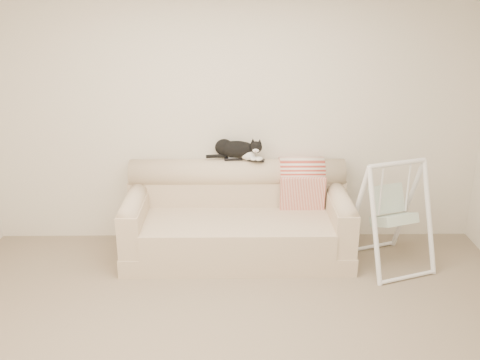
# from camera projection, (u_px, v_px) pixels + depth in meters

# --- Properties ---
(ground_plane) EXTENTS (5.00, 5.00, 0.00)m
(ground_plane) POSITION_uv_depth(u_px,v_px,m) (236.00, 355.00, 3.90)
(ground_plane) COLOR #786854
(ground_plane) RESTS_ON ground
(room_shell) EXTENTS (5.04, 4.04, 2.60)m
(room_shell) POSITION_uv_depth(u_px,v_px,m) (235.00, 155.00, 3.38)
(room_shell) COLOR beige
(room_shell) RESTS_ON ground
(sofa) EXTENTS (2.20, 0.93, 0.90)m
(sofa) POSITION_uv_depth(u_px,v_px,m) (237.00, 220.00, 5.30)
(sofa) COLOR tan
(sofa) RESTS_ON ground
(remote_a) EXTENTS (0.18, 0.07, 0.03)m
(remote_a) POSITION_uv_depth(u_px,v_px,m) (233.00, 159.00, 5.34)
(remote_a) COLOR black
(remote_a) RESTS_ON sofa
(remote_b) EXTENTS (0.18, 0.08, 0.02)m
(remote_b) POSITION_uv_depth(u_px,v_px,m) (256.00, 160.00, 5.31)
(remote_b) COLOR black
(remote_b) RESTS_ON sofa
(tuxedo_cat) EXTENTS (0.57, 0.31, 0.22)m
(tuxedo_cat) POSITION_uv_depth(u_px,v_px,m) (237.00, 149.00, 5.32)
(tuxedo_cat) COLOR black
(tuxedo_cat) RESTS_ON sofa
(throw_blanket) EXTENTS (0.45, 0.38, 0.58)m
(throw_blanket) POSITION_uv_depth(u_px,v_px,m) (301.00, 176.00, 5.39)
(throw_blanket) COLOR red
(throw_blanket) RESTS_ON sofa
(baby_swing) EXTENTS (0.83, 0.85, 1.05)m
(baby_swing) POSITION_uv_depth(u_px,v_px,m) (392.00, 214.00, 5.01)
(baby_swing) COLOR white
(baby_swing) RESTS_ON ground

